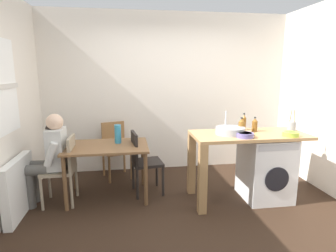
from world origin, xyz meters
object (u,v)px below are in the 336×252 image
Objects in this scene: chair_spare_by_wall at (115,146)px; bottle_squat_brown at (244,122)px; washing_machine at (265,168)px; bottle_clear_small at (255,125)px; dining_table at (107,152)px; utensil_crock at (292,126)px; mixing_bowl at (245,135)px; vase at (118,134)px; chair_opposite at (142,159)px; chair_person_seat at (64,166)px; seated_person at (50,155)px; bottle_tall_green at (241,126)px; colander at (291,134)px.

chair_spare_by_wall is 3.84× the size of bottle_squat_brown.
bottle_squat_brown is (-0.24, 0.24, 0.60)m from washing_machine.
bottle_squat_brown reaches higher than bottle_clear_small.
bottle_squat_brown is (1.89, -0.11, 0.38)m from dining_table.
washing_machine is 2.87× the size of utensil_crock.
bottle_squat_brown is 1.10× the size of mixing_bowl.
utensil_crock reaches higher than washing_machine.
bottle_squat_brown is 1.76m from vase.
bottle_clear_small is (1.52, -0.28, 0.50)m from chair_opposite.
mixing_bowl is at bearing 56.96° from chair_opposite.
chair_person_seat is 4.53× the size of bottle_clear_small.
dining_table is at bearing -146.31° from vase.
utensil_crock is (3.04, -0.19, 0.48)m from chair_person_seat.
bottle_squat_brown is (2.60, -0.01, 0.35)m from seated_person.
vase is (-2.35, 0.39, -0.12)m from utensil_crock.
dining_table is 1.83m from mixing_bowl.
washing_machine is 0.61m from bottle_clear_small.
mixing_bowl reaches higher than chair_spare_by_wall.
bottle_clear_small is (1.92, -1.01, 0.50)m from chair_spare_by_wall.
vase is (0.86, 0.20, 0.20)m from seated_person.
bottle_clear_small is (0.10, -0.13, -0.02)m from bottle_squat_brown.
mixing_bowl is at bearing -101.00° from chair_person_seat.
seated_person reaches higher than bottle_squat_brown.
bottle_tall_green reaches higher than colander.
colander is (0.60, -0.02, -0.00)m from mixing_bowl.
chair_spare_by_wall is 0.75× the size of seated_person.
vase is at bearing 167.31° from washing_machine.
bottle_squat_brown is (0.11, 0.17, 0.01)m from bottle_tall_green.
chair_spare_by_wall is 1.18m from seated_person.
bottle_tall_green is 0.28m from mixing_bowl.
bottle_squat_brown is 0.90× the size of vase.
colander is (2.32, -0.56, 0.31)m from dining_table.
dining_table is at bearing 173.26° from bottle_clear_small.
utensil_crock reaches higher than mixing_bowl.
seated_person is 2.48m from mixing_bowl.
vase is at bearing 162.98° from colander.
seated_person is 6.03× the size of bottle_clear_small.
seated_person is at bearing 175.04° from washing_machine.
utensil_crock reaches higher than bottle_clear_small.
chair_person_seat is 2.59m from bottle_clear_small.
utensil_crock is at bearing 56.30° from colander.
bottle_clear_small is 0.66× the size of utensil_crock.
seated_person reaches higher than bottle_clear_small.
utensil_crock is 1.15× the size of vase.
seated_person is at bearing 176.54° from utensil_crock.
washing_machine is at bearing 68.98° from chair_opposite.
chair_spare_by_wall is 2.69m from utensil_crock.
bottle_clear_small is at bearing 12.02° from bottle_tall_green.
mixing_bowl is (-0.41, -0.20, 0.52)m from washing_machine.
bottle_clear_small is at bearing 173.45° from utensil_crock.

